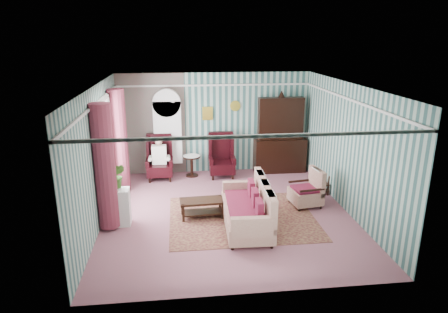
{
  "coord_description": "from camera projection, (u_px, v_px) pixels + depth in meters",
  "views": [
    {
      "loc": [
        -1.04,
        -8.3,
        3.91
      ],
      "look_at": [
        -0.0,
        0.6,
        1.17
      ],
      "focal_mm": 32.0,
      "sensor_mm": 36.0,
      "label": 1
    }
  ],
  "objects": [
    {
      "name": "dresser_hutch",
      "position": [
        280.0,
        133.0,
        11.59
      ],
      "size": [
        1.5,
        0.56,
        2.36
      ],
      "primitive_type": "cube",
      "color": "black",
      "rests_on": "floor"
    },
    {
      "name": "wingback_right",
      "position": [
        222.0,
        156.0,
        11.31
      ],
      "size": [
        0.76,
        0.8,
        1.25
      ],
      "primitive_type": "cube",
      "color": "black",
      "rests_on": "floor"
    },
    {
      "name": "coffee_table",
      "position": [
        202.0,
        208.0,
        8.88
      ],
      "size": [
        1.0,
        0.51,
        0.41
      ],
      "primitive_type": "cube",
      "rotation": [
        0.0,
        0.0,
        0.05
      ],
      "color": "black",
      "rests_on": "floor"
    },
    {
      "name": "plant_stand",
      "position": [
        117.0,
        207.0,
        8.48
      ],
      "size": [
        0.55,
        0.35,
        0.8
      ],
      "primitive_type": "cube",
      "color": "silver",
      "rests_on": "floor"
    },
    {
      "name": "round_side_table",
      "position": [
        192.0,
        166.0,
        11.45
      ],
      "size": [
        0.5,
        0.5,
        0.6
      ],
      "primitive_type": "cylinder",
      "color": "black",
      "rests_on": "floor"
    },
    {
      "name": "wingback_left",
      "position": [
        159.0,
        158.0,
        11.11
      ],
      "size": [
        0.76,
        0.8,
        1.25
      ],
      "primitive_type": "cube",
      "color": "black",
      "rests_on": "floor"
    },
    {
      "name": "potted_plant_a",
      "position": [
        109.0,
        182.0,
        8.18
      ],
      "size": [
        0.45,
        0.4,
        0.46
      ],
      "primitive_type": "imported",
      "rotation": [
        0.0,
        0.0,
        -0.12
      ],
      "color": "#214C17",
      "rests_on": "plant_stand"
    },
    {
      "name": "sofa",
      "position": [
        246.0,
        204.0,
        8.31
      ],
      "size": [
        1.18,
        2.08,
        1.05
      ],
      "primitive_type": "cube",
      "rotation": [
        0.0,
        0.0,
        1.53
      ],
      "color": "beige",
      "rests_on": "floor"
    },
    {
      "name": "room_shell",
      "position": [
        198.0,
        126.0,
        8.66
      ],
      "size": [
        5.53,
        6.02,
        2.91
      ],
      "color": "#325C58",
      "rests_on": "ground"
    },
    {
      "name": "bookcase",
      "position": [
        168.0,
        137.0,
        11.37
      ],
      "size": [
        0.8,
        0.28,
        2.24
      ],
      "primitive_type": "cube",
      "color": "white",
      "rests_on": "floor"
    },
    {
      "name": "potted_plant_b",
      "position": [
        118.0,
        176.0,
        8.38
      ],
      "size": [
        0.33,
        0.28,
        0.54
      ],
      "primitive_type": "imported",
      "rotation": [
        0.0,
        0.0,
        -0.15
      ],
      "color": "#1C5A1C",
      "rests_on": "plant_stand"
    },
    {
      "name": "floral_armchair",
      "position": [
        306.0,
        185.0,
        9.39
      ],
      "size": [
        0.95,
        0.85,
        1.05
      ],
      "primitive_type": "cube",
      "rotation": [
        0.0,
        0.0,
        1.72
      ],
      "color": "beige",
      "rests_on": "floor"
    },
    {
      "name": "seated_woman",
      "position": [
        159.0,
        159.0,
        11.12
      ],
      "size": [
        0.44,
        0.4,
        1.18
      ],
      "primitive_type": null,
      "color": "beige",
      "rests_on": "floor"
    },
    {
      "name": "floor",
      "position": [
        227.0,
        213.0,
        9.15
      ],
      "size": [
        6.0,
        6.0,
        0.0
      ],
      "primitive_type": "plane",
      "color": "#8F5361",
      "rests_on": "ground"
    },
    {
      "name": "potted_plant_c",
      "position": [
        111.0,
        181.0,
        8.37
      ],
      "size": [
        0.25,
        0.25,
        0.35
      ],
      "primitive_type": "imported",
      "rotation": [
        0.0,
        0.0,
        -0.32
      ],
      "color": "#224F18",
      "rests_on": "plant_stand"
    },
    {
      "name": "rug",
      "position": [
        242.0,
        218.0,
        8.89
      ],
      "size": [
        3.2,
        2.6,
        0.01
      ],
      "primitive_type": "cube",
      "color": "#52211B",
      "rests_on": "floor"
    },
    {
      "name": "nest_table",
      "position": [
        319.0,
        183.0,
        10.19
      ],
      "size": [
        0.45,
        0.38,
        0.54
      ],
      "primitive_type": "cube",
      "color": "black",
      "rests_on": "floor"
    }
  ]
}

